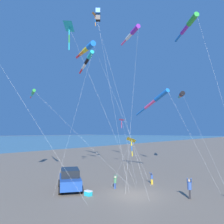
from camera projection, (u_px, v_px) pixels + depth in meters
The scene contains 18 objects.
ground_plane at pixel (134, 195), 18.67m from camera, with size 600.00×600.00×0.00m, color #756654.
parked_car at pixel (70, 179), 20.47m from camera, with size 4.54×4.07×1.85m.
cooler_box at pixel (88, 193), 18.39m from camera, with size 0.62×0.42×0.42m.
person_adult_flyer at pixel (190, 187), 17.63m from camera, with size 0.49×0.58×1.68m.
person_child_green_jacket at pixel (152, 178), 22.50m from camera, with size 0.34×0.41×1.22m.
person_child_grey_jacket at pixel (115, 181), 20.69m from camera, with size 0.35×0.43×1.27m.
kite_windsock_striped_overhead at pixel (87, 60), 28.76m from camera, with size 7.95×10.13×15.44m.
kite_delta_long_streamer_right at pixel (95, 16), 29.19m from camera, with size 11.15×5.59×21.27m.
kite_delta_red_high_left at pixel (132, 140), 34.48m from camera, with size 7.16×13.63×4.61m.
kite_windsock_checkered_midright at pixel (188, 25), 24.79m from camera, with size 8.29×5.89×17.99m.
kite_windsock_long_streamer_left at pixel (33, 93), 28.03m from camera, with size 17.99×4.06×10.52m.
kite_delta_green_low_center at pixel (70, 27), 23.55m from camera, with size 6.91×4.58×17.16m.
kite_windsock_magenta_far_left at pixel (181, 95), 36.25m from camera, with size 10.91×16.69×11.83m.
kite_windsock_white_trailing at pixel (132, 33), 32.20m from camera, with size 9.65×12.73×20.24m.
kite_windsock_teal_far_right at pixel (87, 49), 33.04m from camera, with size 16.74×5.09×18.26m.
kite_delta_black_fish_shape at pixel (122, 120), 33.61m from camera, with size 7.96×7.97×7.42m.
kite_box_purple_drifting at pixel (98, 15), 25.22m from camera, with size 5.69×1.99×19.50m.
kite_windsock_small_distant at pixel (155, 100), 25.99m from camera, with size 11.45×4.63×10.08m.
Camera 1 is at (10.61, -16.15, 5.34)m, focal length 35.13 mm.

